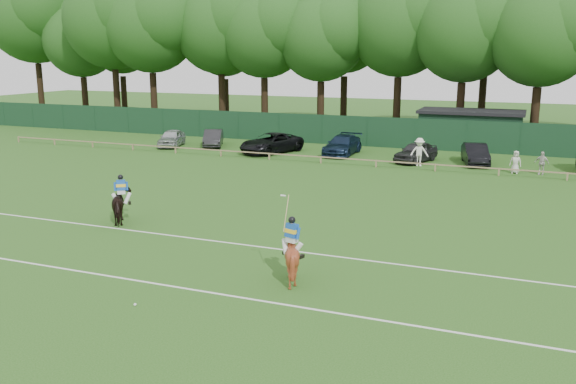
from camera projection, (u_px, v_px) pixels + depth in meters
The scene contains 20 objects.
ground at pixel (251, 238), 25.89m from camera, with size 160.00×160.00×0.00m, color #1E4C14.
horse_dark at pixel (122, 204), 28.04m from camera, with size 0.92×2.03×1.71m, color black.
horse_chestnut at pixel (292, 256), 20.91m from camera, with size 1.40×1.57×1.73m, color maroon.
sedan_silver at pixel (172, 138), 50.85m from camera, with size 1.67×4.15×1.42m, color #B6BBBC.
sedan_grey at pixel (213, 138), 50.99m from camera, with size 1.45×4.17×1.37m, color #29292B.
suv_black at pixel (271, 143), 47.65m from camera, with size 2.53×5.49×1.53m, color black.
sedan_navy at pixel (342, 145), 46.81m from camera, with size 2.06×5.06×1.47m, color #101F34.
hatch_grey at pixel (416, 152), 43.63m from camera, with size 1.70×4.22×1.44m, color #2F2F32.
estate_black at pixel (475, 154), 42.77m from camera, with size 1.52×4.36×1.44m, color black.
spectator_left at pixel (419, 152), 42.04m from camera, with size 1.26×0.72×1.95m, color silver.
spectator_mid at pixel (542, 163), 39.07m from camera, with size 0.89×0.37×1.51m, color beige.
spectator_right at pixel (516, 162), 39.50m from camera, with size 0.72×0.47×1.48m, color beige.
rider_dark at pixel (121, 188), 27.86m from camera, with size 0.83×0.68×1.41m.
rider_chestnut at pixel (292, 235), 20.73m from camera, with size 0.92×0.74×2.05m.
polo_ball at pixel (135, 305), 18.92m from camera, with size 0.09×0.09×0.09m, color silver.
pitch_lines at pixel (211, 263), 22.73m from camera, with size 60.00×5.10×0.01m.
pitch_rail at pixel (362, 160), 42.07m from camera, with size 62.10×0.10×0.50m.
perimeter_fence at pixel (391, 133), 50.03m from camera, with size 92.08×0.08×2.50m.
utility_shed at pixel (470, 128), 50.51m from camera, with size 8.40×4.40×3.04m.
tree_row at pixel (430, 137), 56.82m from camera, with size 96.00×12.00×21.00m, color #26561C, non-canonical shape.
Camera 1 is at (10.70, -22.43, 7.70)m, focal length 38.00 mm.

